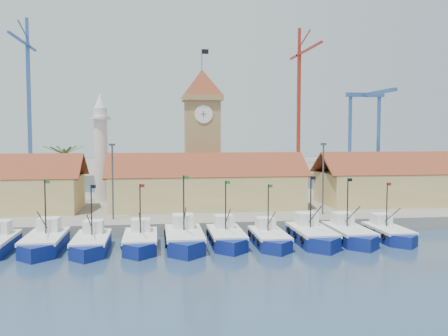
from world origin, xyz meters
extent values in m
plane|color=#1B354A|center=(0.00, 0.00, 0.00)|extent=(400.00, 400.00, 0.00)
cube|color=gray|center=(0.00, 24.00, 0.75)|extent=(140.00, 32.00, 1.50)
cube|color=gray|center=(0.00, 110.00, 1.00)|extent=(240.00, 80.00, 2.00)
cube|color=silver|center=(-22.80, 4.89, 2.12)|extent=(2.02, 2.12, 1.35)
cube|color=navy|center=(-18.00, 3.17, 0.50)|extent=(3.53, 7.99, 1.82)
cube|color=navy|center=(-18.00, -0.82, 0.50)|extent=(3.53, 3.53, 1.82)
cube|color=silver|center=(-18.00, 3.17, 1.41)|extent=(3.60, 8.21, 0.35)
cube|color=silver|center=(-18.00, 5.17, 2.22)|extent=(2.12, 2.22, 1.41)
cylinder|color=black|center=(-18.00, 3.68, 4.24)|extent=(0.14, 0.14, 5.65)
cube|color=#197226|center=(-17.75, 3.68, 6.86)|extent=(0.50, 0.02, 0.35)
cube|color=navy|center=(-13.35, 2.26, 0.47)|extent=(3.29, 7.45, 1.69)
cube|color=navy|center=(-13.35, -1.47, 0.47)|extent=(3.29, 3.29, 1.69)
cube|color=silver|center=(-13.35, 2.26, 1.32)|extent=(3.36, 7.66, 0.33)
cube|color=silver|center=(-13.35, 4.12, 2.07)|extent=(1.98, 2.07, 1.32)
cylinder|color=black|center=(-13.35, 2.73, 3.95)|extent=(0.13, 0.13, 5.27)
cube|color=black|center=(-13.11, 2.73, 6.40)|extent=(0.47, 0.02, 0.33)
cube|color=navy|center=(-8.52, 2.62, 0.47)|extent=(3.28, 7.43, 1.69)
cube|color=navy|center=(-8.52, -1.10, 0.47)|extent=(3.28, 3.28, 1.69)
cube|color=silver|center=(-8.52, 2.62, 1.31)|extent=(3.35, 7.64, 0.33)
cube|color=silver|center=(-8.52, 4.47, 2.06)|extent=(1.97, 2.06, 1.31)
cylinder|color=black|center=(-8.52, 3.09, 3.94)|extent=(0.13, 0.13, 5.25)
cube|color=#A5140F|center=(-8.29, 3.09, 6.38)|extent=(0.47, 0.02, 0.33)
cube|color=navy|center=(-4.05, 2.63, 0.53)|extent=(3.69, 8.36, 1.90)
cube|color=navy|center=(-4.05, -1.54, 0.53)|extent=(3.69, 3.69, 1.90)
cube|color=silver|center=(-4.05, 2.63, 1.48)|extent=(3.77, 8.59, 0.37)
cube|color=silver|center=(-4.05, 4.72, 2.32)|extent=(2.22, 2.32, 1.48)
cylinder|color=black|center=(-4.05, 3.16, 4.43)|extent=(0.15, 0.15, 5.91)
cube|color=#197226|center=(-3.79, 3.16, 7.18)|extent=(0.53, 0.02, 0.37)
cube|color=navy|center=(0.42, 3.19, 0.48)|extent=(3.37, 7.63, 1.73)
cube|color=navy|center=(0.42, -0.63, 0.48)|extent=(3.37, 3.37, 1.73)
cube|color=silver|center=(0.42, 3.19, 1.35)|extent=(3.44, 7.84, 0.34)
cube|color=silver|center=(0.42, 5.10, 2.12)|extent=(2.02, 2.12, 1.35)
cylinder|color=black|center=(0.42, 3.67, 4.05)|extent=(0.13, 0.13, 5.39)
cube|color=#197226|center=(0.66, 3.67, 6.55)|extent=(0.48, 0.02, 0.34)
cube|color=navy|center=(4.82, 2.28, 0.46)|extent=(3.19, 7.22, 1.64)
cube|color=navy|center=(4.82, -1.33, 0.46)|extent=(3.19, 3.19, 1.64)
cube|color=silver|center=(4.82, 2.28, 1.28)|extent=(3.25, 7.42, 0.32)
cube|color=silver|center=(4.82, 4.08, 2.01)|extent=(1.91, 2.01, 1.28)
cylinder|color=black|center=(4.82, 2.74, 3.83)|extent=(0.13, 0.13, 5.10)
cube|color=#197226|center=(5.05, 2.74, 6.20)|extent=(0.46, 0.02, 0.32)
cube|color=navy|center=(9.61, 2.70, 0.51)|extent=(3.58, 8.10, 1.84)
cube|color=navy|center=(9.61, -1.35, 0.51)|extent=(3.58, 3.58, 1.84)
cube|color=silver|center=(9.61, 2.70, 1.43)|extent=(3.65, 8.32, 0.36)
cube|color=silver|center=(9.61, 4.73, 2.25)|extent=(2.15, 2.25, 1.43)
cylinder|color=black|center=(9.61, 3.21, 4.29)|extent=(0.14, 0.14, 5.73)
cube|color=black|center=(9.86, 3.21, 6.95)|extent=(0.51, 0.02, 0.36)
cube|color=navy|center=(13.84, 2.93, 0.49)|extent=(3.43, 7.77, 1.77)
cube|color=navy|center=(13.84, -0.96, 0.49)|extent=(3.43, 3.43, 1.77)
cube|color=silver|center=(13.84, 2.93, 1.37)|extent=(3.50, 7.99, 0.34)
cube|color=silver|center=(13.84, 4.87, 2.16)|extent=(2.06, 2.16, 1.37)
cylinder|color=black|center=(13.84, 3.42, 4.12)|extent=(0.14, 0.14, 5.50)
cube|color=black|center=(14.08, 3.42, 6.67)|extent=(0.49, 0.02, 0.34)
cube|color=navy|center=(18.49, 3.17, 0.45)|extent=(3.15, 7.13, 1.62)
cube|color=navy|center=(18.49, -0.40, 0.45)|extent=(3.15, 3.15, 1.62)
cube|color=silver|center=(18.49, 3.17, 1.26)|extent=(3.21, 7.33, 0.32)
cube|color=silver|center=(18.49, 4.95, 1.98)|extent=(1.89, 1.98, 1.26)
cylinder|color=black|center=(18.49, 3.62, 3.78)|extent=(0.13, 0.13, 5.04)
cube|color=#A5140F|center=(18.71, 3.62, 6.12)|extent=(0.45, 0.02, 0.32)
cube|color=#DBB478|center=(0.00, 20.00, 3.75)|extent=(26.00, 10.00, 4.50)
cube|color=brown|center=(0.00, 17.50, 7.50)|extent=(27.04, 5.13, 3.21)
cube|color=brown|center=(0.00, 22.50, 7.50)|extent=(27.04, 5.13, 3.21)
cube|color=#DBB478|center=(32.00, 20.00, 3.75)|extent=(30.00, 10.00, 4.50)
cube|color=brown|center=(32.00, 17.50, 7.50)|extent=(31.20, 5.13, 3.21)
cube|color=brown|center=(32.00, 22.50, 7.50)|extent=(31.20, 5.13, 3.21)
cube|color=#A17E53|center=(0.00, 26.00, 9.00)|extent=(5.00, 5.00, 15.00)
cube|color=#A17E53|center=(0.00, 26.00, 16.90)|extent=(5.80, 5.80, 0.80)
pyramid|color=brown|center=(0.00, 26.00, 19.20)|extent=(5.80, 5.80, 4.00)
cylinder|color=white|center=(0.00, 23.45, 14.50)|extent=(2.60, 0.15, 2.60)
cube|color=black|center=(0.00, 23.37, 14.50)|extent=(0.08, 0.02, 1.00)
cube|color=black|center=(0.00, 23.37, 14.50)|extent=(0.80, 0.02, 0.08)
cylinder|color=#3F3F44|center=(0.00, 26.00, 22.70)|extent=(0.10, 0.10, 3.00)
cube|color=black|center=(0.50, 26.00, 23.80)|extent=(1.00, 0.03, 0.70)
cylinder|color=silver|center=(-15.00, 28.00, 8.50)|extent=(2.00, 2.00, 14.00)
cylinder|color=silver|center=(-15.00, 28.00, 14.00)|extent=(3.00, 3.00, 0.40)
cone|color=silver|center=(-15.00, 28.00, 16.60)|extent=(1.80, 1.80, 2.40)
cylinder|color=brown|center=(-20.00, 26.00, 5.50)|extent=(0.44, 0.44, 8.00)
cube|color=#1F4E1A|center=(-18.60, 26.00, 9.30)|extent=(2.80, 0.35, 1.18)
cube|color=#1F4E1A|center=(-19.30, 27.21, 9.30)|extent=(1.71, 2.60, 1.18)
cube|color=#1F4E1A|center=(-20.70, 27.21, 9.30)|extent=(1.71, 2.60, 1.18)
cube|color=#1F4E1A|center=(-21.40, 26.00, 9.30)|extent=(2.80, 0.35, 1.18)
cube|color=#1F4E1A|center=(-20.70, 24.79, 9.30)|extent=(1.71, 2.60, 1.18)
cube|color=#1F4E1A|center=(-19.30, 24.79, 9.30)|extent=(1.71, 2.60, 1.18)
cylinder|color=#3F3F44|center=(-12.00, 12.00, 6.00)|extent=(0.20, 0.20, 9.00)
cube|color=#3F3F44|center=(-12.00, 12.00, 10.40)|extent=(0.70, 0.25, 0.25)
cylinder|color=#3F3F44|center=(14.00, 12.00, 6.00)|extent=(0.20, 0.20, 9.00)
cube|color=#3F3F44|center=(14.00, 12.00, 10.40)|extent=(0.70, 0.25, 0.25)
cube|color=#315496|center=(-44.25, 108.00, 20.43)|extent=(1.00, 1.00, 36.87)
cube|color=#315496|center=(-44.25, 99.31, 37.87)|extent=(0.60, 21.73, 0.60)
cube|color=#315496|center=(-44.25, 113.00, 37.87)|extent=(0.60, 10.00, 0.60)
cube|color=#315496|center=(-44.25, 108.00, 42.37)|extent=(0.80, 0.80, 7.00)
cube|color=maroon|center=(37.93, 105.00, 19.75)|extent=(1.00, 1.00, 35.49)
cube|color=maroon|center=(37.93, 95.45, 36.49)|extent=(0.60, 23.87, 0.60)
cube|color=maroon|center=(37.93, 110.00, 36.49)|extent=(0.60, 10.00, 0.60)
cube|color=maroon|center=(37.93, 105.00, 40.99)|extent=(0.80, 0.80, 7.00)
cube|color=#315496|center=(57.00, 110.00, 13.00)|extent=(0.90, 0.90, 22.00)
cube|color=#315496|center=(67.00, 110.00, 13.00)|extent=(0.90, 0.90, 22.00)
cube|color=#315496|center=(62.00, 110.00, 24.50)|extent=(13.00, 1.40, 1.40)
cube|color=#315496|center=(62.00, 100.00, 24.50)|extent=(1.40, 22.00, 1.00)
camera|label=1|loc=(-6.89, -48.28, 11.71)|focal=40.00mm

